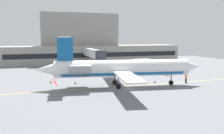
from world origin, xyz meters
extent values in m
cube|color=slate|center=(0.00, 0.00, -0.05)|extent=(120.00, 120.00, 0.10)
cube|color=yellow|center=(0.00, 1.73, 0.00)|extent=(108.00, 0.24, 0.01)
cube|color=red|center=(-11.49, 9.96, 0.00)|extent=(0.30, 8.00, 0.01)
cube|color=gray|center=(5.98, 45.36, 3.08)|extent=(64.01, 10.72, 6.16)
cube|color=gray|center=(0.97, 48.04, 11.99)|extent=(27.71, 7.50, 11.67)
cube|color=black|center=(5.98, 39.95, 3.13)|extent=(61.45, 0.12, 1.59)
cube|color=silver|center=(1.34, 30.82, 4.46)|extent=(1.40, 18.37, 2.40)
cube|color=#2D333D|center=(1.34, 20.73, 4.46)|extent=(2.40, 2.00, 2.64)
cylinder|color=#4C4C51|center=(1.34, 38.50, 1.63)|extent=(0.44, 0.44, 3.26)
cylinder|color=#4C4C51|center=(1.34, 22.43, 1.63)|extent=(0.44, 0.44, 3.26)
cylinder|color=white|center=(0.30, 1.46, 3.52)|extent=(25.26, 7.05, 3.10)
cube|color=#145999|center=(0.30, 1.46, 2.66)|extent=(22.74, 6.35, 0.56)
cone|color=white|center=(13.75, -0.72, 3.52)|extent=(3.85, 3.54, 3.04)
cone|color=white|center=(-13.46, 3.68, 3.52)|extent=(4.39, 3.24, 2.63)
cube|color=white|center=(0.72, 8.50, 3.05)|extent=(4.64, 11.27, 0.28)
cube|color=white|center=(-1.52, -5.36, 3.05)|extent=(4.64, 11.27, 0.28)
cylinder|color=gray|center=(-7.24, 5.15, 3.75)|extent=(3.94, 2.27, 1.70)
cylinder|color=gray|center=(-8.02, 0.32, 3.75)|extent=(3.94, 2.27, 1.70)
cube|color=#145999|center=(-10.11, 3.13, 7.17)|extent=(2.79, 0.68, 4.21)
cube|color=white|center=(-10.11, 3.13, 9.28)|extent=(2.93, 5.24, 0.20)
cylinder|color=#3F3F44|center=(9.71, -0.06, 1.43)|extent=(0.20, 0.20, 1.52)
cylinder|color=black|center=(9.71, -0.06, 0.45)|extent=(0.94, 0.49, 0.90)
cylinder|color=#3F3F44|center=(-0.62, 3.64, 1.43)|extent=(0.20, 0.20, 1.52)
cylinder|color=black|center=(-0.62, 3.64, 0.45)|extent=(0.94, 0.49, 0.90)
cylinder|color=#3F3F44|center=(-1.26, -0.33, 1.43)|extent=(0.20, 0.20, 1.52)
cylinder|color=black|center=(-1.26, -0.33, 0.45)|extent=(0.94, 0.49, 0.90)
cube|color=#1E4CB2|center=(15.17, 12.40, 0.61)|extent=(3.21, 3.83, 0.52)
cube|color=#1A4197|center=(15.67, 11.57, 1.34)|extent=(2.00, 1.96, 0.94)
cylinder|color=black|center=(16.51, 11.79, 0.35)|extent=(0.60, 0.74, 0.70)
cylinder|color=black|center=(15.08, 10.93, 0.35)|extent=(0.60, 0.74, 0.70)
cylinder|color=black|center=(15.27, 13.87, 0.35)|extent=(0.60, 0.74, 0.70)
cylinder|color=black|center=(13.84, 13.02, 0.35)|extent=(0.60, 0.74, 0.70)
cube|color=#1E4CB2|center=(-3.53, 17.35, 0.65)|extent=(3.86, 4.50, 0.60)
cube|color=#1A4197|center=(-4.19, 18.33, 1.52)|extent=(2.30, 2.31, 1.14)
cylinder|color=black|center=(-5.11, 18.06, 0.35)|extent=(0.62, 0.74, 0.70)
cylinder|color=black|center=(-3.59, 19.08, 0.35)|extent=(0.62, 0.74, 0.70)
cylinder|color=black|center=(-3.47, 15.63, 0.35)|extent=(0.62, 0.74, 0.70)
cylinder|color=black|center=(-1.96, 16.65, 0.35)|extent=(0.62, 0.74, 0.70)
cylinder|color=white|center=(16.64, 27.70, 1.43)|extent=(4.69, 2.30, 2.16)
sphere|color=white|center=(18.95, 27.64, 1.43)|extent=(2.12, 2.12, 2.12)
sphere|color=white|center=(14.33, 27.77, 1.43)|extent=(2.12, 2.12, 2.12)
cube|color=#59595B|center=(15.25, 27.70, 0.17)|extent=(0.60, 1.95, 0.35)
cube|color=#59595B|center=(18.03, 27.70, 0.17)|extent=(0.60, 1.95, 0.35)
cylinder|color=#191E33|center=(13.92, 0.91, 0.42)|extent=(0.18, 0.18, 0.84)
cylinder|color=#191E33|center=(13.83, 1.09, 0.42)|extent=(0.18, 0.18, 0.84)
cylinder|color=orange|center=(13.87, 1.00, 1.13)|extent=(0.34, 0.34, 0.57)
sphere|color=tan|center=(13.87, 1.00, 1.53)|extent=(0.24, 0.24, 0.24)
cylinder|color=orange|center=(13.97, 0.80, 1.49)|extent=(0.25, 0.39, 0.50)
cylinder|color=#F2590C|center=(13.97, 0.80, 1.71)|extent=(0.06, 0.06, 0.28)
cylinder|color=orange|center=(13.78, 1.19, 1.49)|extent=(0.25, 0.39, 0.50)
cylinder|color=#F2590C|center=(13.78, 1.19, 1.71)|extent=(0.06, 0.06, 0.28)
cone|color=orange|center=(7.77, 2.91, 0.28)|extent=(0.36, 0.36, 0.55)
cube|color=black|center=(7.77, 2.91, 0.02)|extent=(0.47, 0.47, 0.04)
cone|color=orange|center=(-7.78, 7.02, 0.28)|extent=(0.36, 0.36, 0.55)
cube|color=black|center=(-7.78, 7.02, 0.02)|extent=(0.47, 0.47, 0.04)
cone|color=orange|center=(-12.38, 9.61, 0.28)|extent=(0.36, 0.36, 0.55)
cube|color=black|center=(-12.38, 9.61, 0.02)|extent=(0.47, 0.47, 0.04)
cone|color=orange|center=(2.13, 3.81, 0.28)|extent=(0.36, 0.36, 0.55)
cube|color=black|center=(2.13, 3.81, 0.02)|extent=(0.47, 0.47, 0.04)
camera|label=1|loc=(-15.40, -39.31, 9.23)|focal=37.90mm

